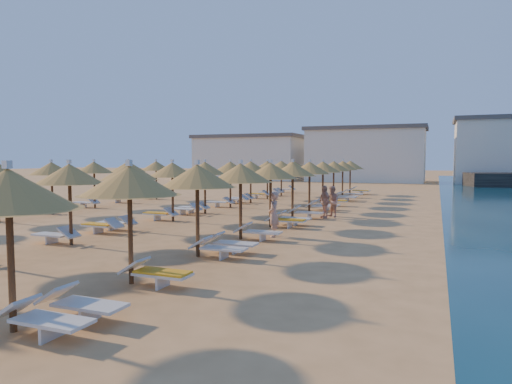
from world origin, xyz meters
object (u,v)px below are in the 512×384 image
at_px(parasol_row_west, 205,169).
at_px(beachgoer_b, 332,201).
at_px(parasol_row_east, 293,170).
at_px(beachgoer_c, 325,202).
at_px(beachgoer_a, 273,214).

relative_size(parasol_row_west, beachgoer_b, 21.94).
height_order(parasol_row_east, beachgoer_b, parasol_row_east).
height_order(beachgoer_c, beachgoer_a, beachgoer_a).
distance_m(parasol_row_west, beachgoer_b, 7.16).
relative_size(beachgoer_b, beachgoer_a, 0.93).
xyz_separation_m(parasol_row_east, beachgoer_a, (0.99, -5.73, -1.58)).
relative_size(beachgoer_c, beachgoer_a, 0.96).
relative_size(parasol_row_east, beachgoer_a, 20.36).
xyz_separation_m(beachgoer_c, beachgoer_a, (-0.55, -6.29, 0.04)).
bearing_deg(beachgoer_a, parasol_row_west, -150.61).
relative_size(beachgoer_c, beachgoer_b, 1.03).
distance_m(beachgoer_c, beachgoer_b, 0.65).
bearing_deg(parasol_row_east, beachgoer_b, 32.50).
bearing_deg(parasol_row_west, beachgoer_c, 4.85).
xyz_separation_m(parasol_row_west, beachgoer_a, (6.05, -5.73, -1.58)).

